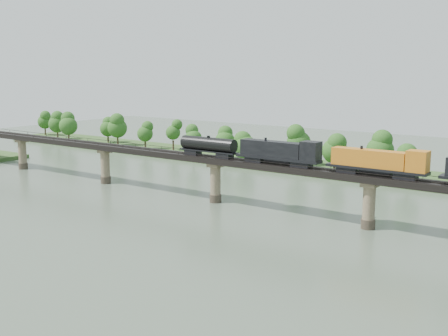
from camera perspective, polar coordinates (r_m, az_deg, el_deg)
The scene contains 6 objects.
ground at distance 119.41m, azimuth -9.56°, elevation -6.20°, with size 400.00×400.00×0.00m, color #3E4C3C.
far_bank at distance 187.17m, azimuth 9.24°, elevation 0.03°, with size 300.00×24.00×1.60m, color #2A481C.
bridge at distance 140.08m, azimuth -0.88°, elevation -1.31°, with size 236.00×30.00×11.50m.
bridge_superstructure at distance 138.96m, azimuth -0.89°, elevation 1.25°, with size 220.00×4.90×0.75m.
far_treeline at distance 185.83m, azimuth 6.43°, elevation 2.53°, with size 289.06×17.54×13.60m.
freight_train at distance 121.74m, azimuth 11.90°, elevation 0.95°, with size 85.50×3.33×5.89m.
Camera 1 is at (82.09, -80.02, 33.42)m, focal length 45.00 mm.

